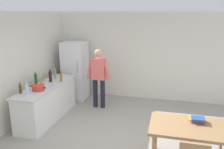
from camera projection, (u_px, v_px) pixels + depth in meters
The scene contains 16 objects.
ground_plane at pixel (116, 144), 4.91m from camera, with size 14.00×14.00×0.00m, color #9E998E.
wall_back at pixel (139, 56), 7.38m from camera, with size 6.40×0.12×2.70m, color silver.
wall_left at pixel (8, 72), 5.38m from camera, with size 0.12×5.60×2.70m, color silver.
kitchen_counter at pixel (48, 102), 6.03m from camera, with size 0.64×2.20×0.90m.
refrigerator at pixel (75, 71), 7.39m from camera, with size 0.70×0.67×1.80m.
person at pixel (99, 75), 6.62m from camera, with size 0.70×0.22×1.70m.
dining_table at pixel (190, 130), 4.12m from camera, with size 1.40×0.90×0.75m.
cooking_pot at pixel (38, 88), 5.49m from camera, with size 0.40×0.28×0.12m.
utensil_jar at pixel (43, 83), 5.80m from camera, with size 0.11×0.11×0.32m.
bottle_vinegar_tall at pixel (55, 74), 6.49m from camera, with size 0.06×0.06×0.32m.
bottle_oil_amber at pixel (61, 77), 6.19m from camera, with size 0.06×0.06×0.28m.
bottle_water_clear at pixel (27, 89), 5.19m from camera, with size 0.07×0.07×0.30m.
bottle_wine_dark at pixel (50, 77), 6.15m from camera, with size 0.08×0.08×0.34m.
bottle_wine_green at pixel (36, 79), 5.88m from camera, with size 0.08×0.08×0.34m.
bottle_beer_brown at pixel (20, 89), 5.28m from camera, with size 0.06×0.06×0.26m.
book_stack at pixel (197, 120), 4.23m from camera, with size 0.26×0.22×0.10m.
Camera 1 is at (1.00, -4.26, 2.66)m, focal length 37.78 mm.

